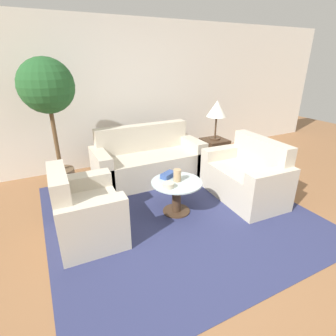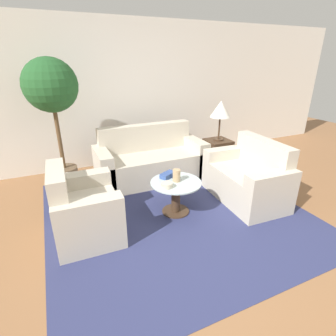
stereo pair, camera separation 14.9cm
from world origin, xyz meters
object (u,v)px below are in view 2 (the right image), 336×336
potted_plant (52,96)px  book_stack (168,175)px  loveseat (249,179)px  armchair (82,212)px  coffee_table (176,193)px  sofa_main (150,162)px  bowl (167,185)px  table_lamp (221,110)px  vase (177,175)px

potted_plant → book_stack: (1.24, -1.28, -0.94)m
loveseat → book_stack: (-1.17, 0.26, 0.18)m
armchair → coffee_table: armchair is taller
sofa_main → loveseat: size_ratio=1.42×
sofa_main → bowl: sofa_main is taller
loveseat → potted_plant: bearing=-119.6°
coffee_table → potted_plant: 2.24m
bowl → book_stack: size_ratio=0.60×
potted_plant → table_lamp: bearing=-9.8°
bowl → vase: bearing=30.8°
loveseat → table_lamp: (0.19, 1.09, 0.81)m
vase → sofa_main: bearing=86.7°
coffee_table → vase: size_ratio=4.12×
sofa_main → book_stack: bearing=-96.9°
potted_plant → vase: potted_plant is taller
loveseat → potted_plant: size_ratio=0.65×
coffee_table → book_stack: size_ratio=2.77×
sofa_main → book_stack: (-0.12, -0.99, 0.18)m
bowl → book_stack: 0.30m
table_lamp → potted_plant: size_ratio=0.35×
coffee_table → bowl: 0.28m
armchair → bowl: bearing=-94.3°
table_lamp → armchair: bearing=-158.6°
sofa_main → table_lamp: size_ratio=2.62×
armchair → book_stack: (1.16, 0.16, 0.18)m
sofa_main → potted_plant: (-1.36, 0.28, 1.13)m
potted_plant → vase: bearing=-48.0°
coffee_table → table_lamp: bearing=37.0°
loveseat → bowl: (-1.31, -0.01, 0.18)m
coffee_table → book_stack: book_stack is taller
vase → book_stack: vase is taller
vase → loveseat: bearing=-5.3°
armchair → potted_plant: size_ratio=0.47×
sofa_main → bowl: 1.30m
potted_plant → loveseat: bearing=-32.5°
sofa_main → table_lamp: table_lamp is taller
bowl → book_stack: (0.13, 0.27, 0.00)m
coffee_table → vase: vase is taller
coffee_table → table_lamp: size_ratio=0.97×
coffee_table → armchair: bearing=179.5°
sofa_main → table_lamp: 1.50m
armchair → vase: size_ratio=5.74×
sofa_main → table_lamp: bearing=-7.6°
bowl → sofa_main: bearing=78.6°
loveseat → vase: (-1.12, 0.10, 0.23)m
loveseat → table_lamp: table_lamp is taller
table_lamp → vase: table_lamp is taller
coffee_table → book_stack: (-0.04, 0.17, 0.19)m
sofa_main → vase: bearing=-93.3°
coffee_table → potted_plant: bearing=131.4°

